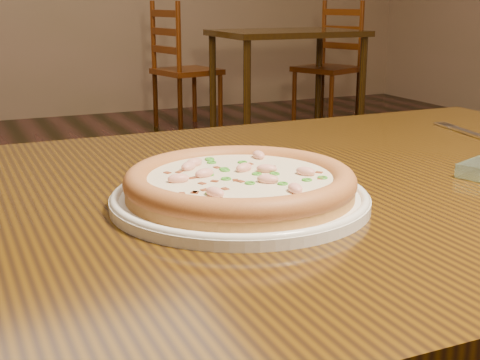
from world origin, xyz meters
name	(u,v)px	position (x,y,z in m)	size (l,w,h in m)	color
hero_table	(307,255)	(-0.31, -0.51, 0.65)	(1.20, 0.80, 0.75)	black
plate	(240,198)	(-0.43, -0.56, 0.76)	(0.29, 0.29, 0.02)	white
pizza	(240,182)	(-0.44, -0.56, 0.78)	(0.26, 0.26, 0.03)	#C08940
fork	(467,132)	(0.09, -0.34, 0.75)	(0.05, 0.18, 0.00)	silver
bg_table_right	(287,44)	(1.55, 3.04, 0.65)	(1.00, 0.70, 0.75)	black
chair_c	(181,71)	(0.94, 3.58, 0.44)	(0.50, 0.50, 0.95)	#582108
chair_d	(331,67)	(2.11, 3.33, 0.44)	(0.55, 0.55, 0.95)	#582108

